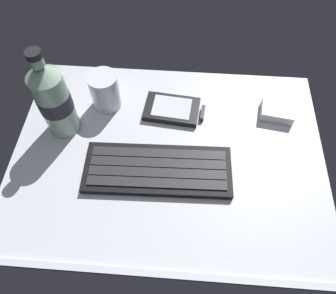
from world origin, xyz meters
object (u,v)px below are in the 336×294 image
Objects in this scene: juice_cup at (105,92)px; water_bottle at (54,99)px; charger_block at (277,111)px; handheld_device at (175,109)px; keyboard at (158,169)px.

water_bottle reaches higher than juice_cup.
water_bottle is 47.21cm from charger_block.
charger_block is at bearing 8.36° from water_bottle.
charger_block is at bearing 2.28° from handheld_device.
water_bottle is at bearing -165.94° from handheld_device.
charger_block is (22.63, 0.90, 0.47)cm from handheld_device.
keyboard is at bearing -24.57° from water_bottle.
keyboard is 24.55cm from water_bottle.
charger_block reaches higher than handheld_device.
keyboard is at bearing -146.77° from charger_block.
handheld_device is at bearing -177.72° from charger_block.
juice_cup is (-12.96, 16.63, 3.10)cm from keyboard.
handheld_device is (2.39, 15.49, -0.08)cm from keyboard.
handheld_device is 0.64× the size of water_bottle.
keyboard is 1.41× the size of water_bottle.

